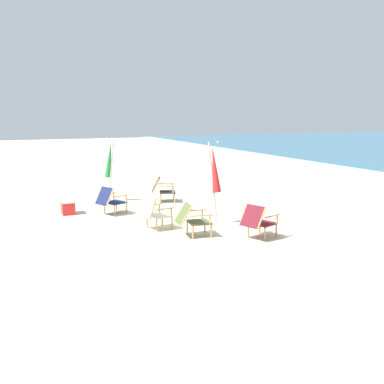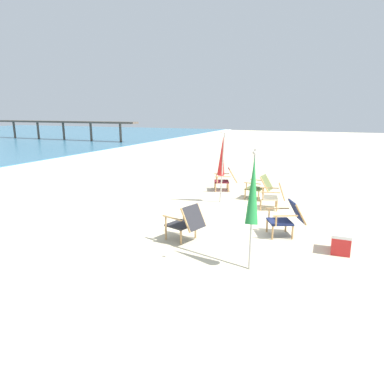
# 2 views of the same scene
# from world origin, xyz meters

# --- Properties ---
(ground_plane) EXTENTS (80.00, 80.00, 0.00)m
(ground_plane) POSITION_xyz_m (0.00, 0.00, 0.00)
(ground_plane) COLOR beige
(beach_chair_front_left) EXTENTS (0.81, 0.92, 0.78)m
(beach_chair_front_left) POSITION_xyz_m (2.27, 1.72, 0.42)
(beach_chair_front_left) COLOR maroon
(beach_chair_front_left) RESTS_ON ground
(beach_chair_back_left) EXTENTS (0.83, 0.92, 0.78)m
(beach_chair_back_left) POSITION_xyz_m (-1.44, -0.76, 0.42)
(beach_chair_back_left) COLOR #19234C
(beach_chair_back_left) RESTS_ON ground
(beach_chair_far_center) EXTENTS (0.70, 0.78, 0.82)m
(beach_chair_far_center) POSITION_xyz_m (0.57, -0.16, 0.43)
(beach_chair_far_center) COLOR beige
(beach_chair_far_center) RESTS_ON ground
(beach_chair_mid_center) EXTENTS (0.66, 0.84, 0.77)m
(beach_chair_mid_center) POSITION_xyz_m (1.53, 0.43, 0.42)
(beach_chair_mid_center) COLOR #515B33
(beach_chair_mid_center) RESTS_ON ground
(beach_chair_back_right) EXTENTS (0.77, 0.88, 0.79)m
(beach_chair_back_right) POSITION_xyz_m (-2.56, 1.17, 0.42)
(beach_chair_back_right) COLOR #28282D
(beach_chair_back_right) RESTS_ON ground
(umbrella_furled_red) EXTENTS (0.41, 0.40, 2.12)m
(umbrella_furled_red) POSITION_xyz_m (0.68, 1.41, 1.38)
(umbrella_furled_red) COLOR #B7B2A8
(umbrella_furled_red) RESTS_ON ground
(umbrella_furled_green) EXTENTS (0.67, 0.30, 2.06)m
(umbrella_furled_green) POSITION_xyz_m (-3.20, -0.34, 1.34)
(umbrella_furled_green) COLOR #B7B2A8
(umbrella_furled_green) RESTS_ON ground
(cooler_box) EXTENTS (0.49, 0.35, 0.40)m
(cooler_box) POSITION_xyz_m (-1.99, -1.84, 0.20)
(cooler_box) COLOR red
(cooler_box) RESTS_ON ground
(pier_distant) EXTENTS (0.90, 15.35, 1.80)m
(pier_distant) POSITION_xyz_m (16.19, 21.35, 1.61)
(pier_distant) COLOR brown
(pier_distant) RESTS_ON ground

